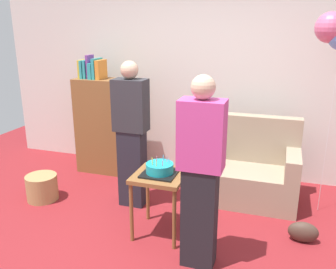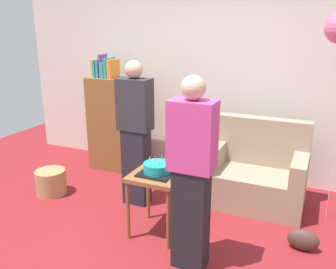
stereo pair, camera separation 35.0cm
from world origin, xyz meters
TOP-DOWN VIEW (x-y plane):
  - ground_plane at (0.00, 0.00)m, footprint 8.00×8.00m
  - wall_back at (0.00, 2.05)m, footprint 6.00×0.10m
  - couch at (0.71, 1.34)m, footprint 1.10×0.70m
  - bookshelf at (-1.27, 1.57)m, footprint 0.80×0.36m
  - side_table at (-0.03, 0.29)m, footprint 0.48×0.48m
  - birthday_cake at (-0.03, 0.29)m, footprint 0.32×0.32m
  - person_blowing_candles at (-0.53, 0.77)m, footprint 0.36×0.22m
  - person_holding_cake at (0.43, -0.04)m, footprint 0.36×0.22m
  - wicker_basket at (-1.59, 0.53)m, footprint 0.36×0.36m
  - handbag at (1.31, 0.57)m, footprint 0.28×0.14m

SIDE VIEW (x-z plane):
  - ground_plane at x=0.00m, z-range 0.00..0.00m
  - handbag at x=1.31m, z-range 0.00..0.20m
  - wicker_basket at x=-1.59m, z-range 0.00..0.30m
  - couch at x=0.71m, z-range -0.14..0.82m
  - side_table at x=-0.03m, z-range 0.22..0.85m
  - bookshelf at x=-1.27m, z-range -0.12..1.48m
  - birthday_cake at x=-0.03m, z-range 0.60..0.77m
  - person_blowing_candles at x=-0.53m, z-range 0.02..1.65m
  - person_holding_cake at x=0.43m, z-range 0.02..1.65m
  - wall_back at x=0.00m, z-range 0.00..2.70m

